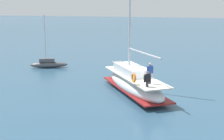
% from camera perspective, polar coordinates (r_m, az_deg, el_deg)
% --- Properties ---
extents(ground_plane, '(400.00, 400.00, 0.00)m').
position_cam_1_polar(ground_plane, '(24.44, 6.90, -5.16)').
color(ground_plane, '#2D516B').
extents(main_sailboat, '(8.83, 8.10, 12.28)m').
position_cam_1_polar(main_sailboat, '(25.53, 4.10, -2.28)').
color(main_sailboat, silver).
rests_on(main_sailboat, ground).
extents(moored_sloop_far, '(3.01, 4.31, 6.15)m').
position_cam_1_polar(moored_sloop_far, '(36.97, -11.69, 1.17)').
color(moored_sloop_far, '#4C4C51').
rests_on(moored_sloop_far, ground).
extents(mooring_buoy, '(0.50, 0.50, 0.85)m').
position_cam_1_polar(mooring_buoy, '(31.46, 0.59, -1.01)').
color(mooring_buoy, '#EA4C19').
rests_on(mooring_buoy, ground).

